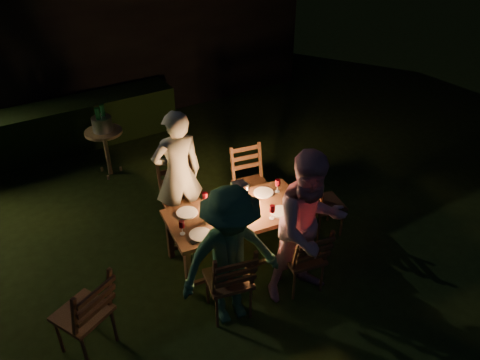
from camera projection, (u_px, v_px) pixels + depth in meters
garden_envelope at (36, 24)px, 9.25m from camera, size 40.00×40.00×3.20m
dining_table at (238, 216)px, 5.50m from camera, size 1.75×1.05×0.69m
chair_near_left at (229, 291)px, 4.91m from camera, size 0.55×0.57×1.01m
chair_near_right at (303, 268)px, 5.24m from camera, size 0.51×0.53×0.95m
chair_far_left at (182, 211)px, 6.09m from camera, size 0.55×0.58×1.06m
chair_far_right at (251, 194)px, 6.45m from camera, size 0.53×0.56×1.00m
chair_end at (323, 213)px, 6.11m from camera, size 0.55×0.52×0.95m
chair_spare at (87, 325)px, 4.52m from camera, size 0.63×0.65×1.04m
person_house_side at (178, 174)px, 5.84m from camera, size 0.68×0.50×1.72m
person_opp_right at (309, 228)px, 4.88m from camera, size 0.95×0.79×1.78m
person_opp_left at (231, 258)px, 4.61m from camera, size 1.12×0.74×1.61m
lantern at (240, 197)px, 5.43m from camera, size 0.16×0.16×0.35m
plate_far_left at (187, 213)px, 5.43m from camera, size 0.25×0.25×0.01m
plate_near_left at (200, 234)px, 5.09m from camera, size 0.25×0.25×0.01m
plate_far_right at (264, 193)px, 5.78m from camera, size 0.25×0.25×0.01m
plate_near_right at (281, 212)px, 5.45m from camera, size 0.25×0.25×0.01m
wineglass_a at (205, 199)px, 5.52m from camera, size 0.06×0.06×0.18m
wineglass_b at (182, 227)px, 5.07m from camera, size 0.06×0.06×0.18m
wineglass_c at (272, 212)px, 5.30m from camera, size 0.06×0.06×0.18m
wineglass_d at (277, 186)px, 5.77m from camera, size 0.06×0.06×0.18m
wineglass_e at (241, 222)px, 5.15m from camera, size 0.06×0.06×0.18m
bottle_table at (218, 207)px, 5.30m from camera, size 0.07×0.07×0.28m
napkin_left at (237, 230)px, 5.16m from camera, size 0.18×0.14×0.01m
napkin_right at (292, 213)px, 5.42m from camera, size 0.18×0.14×0.01m
phone at (197, 241)px, 5.01m from camera, size 0.14×0.07×0.01m
side_table at (104, 136)px, 7.13m from camera, size 0.57×0.57×0.76m
ice_bucket at (102, 124)px, 7.03m from camera, size 0.30×0.30×0.22m
bottle_bucket_a at (99, 123)px, 6.95m from camera, size 0.07×0.07×0.32m
bottle_bucket_b at (104, 119)px, 7.05m from camera, size 0.07×0.07×0.32m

